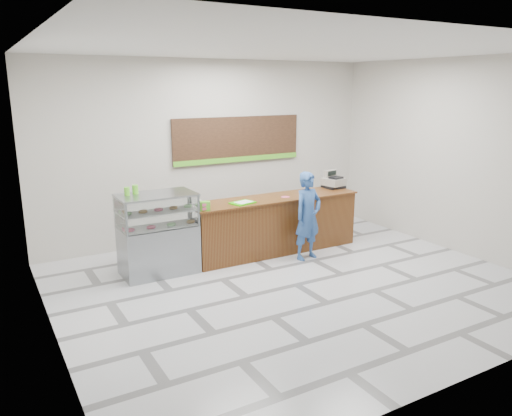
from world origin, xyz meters
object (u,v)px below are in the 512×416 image
display_case (158,233)px  serving_tray (243,203)px  sales_counter (274,224)px  customer (308,216)px  cash_register (333,181)px

display_case → serving_tray: (1.49, -0.13, 0.37)m
sales_counter → customer: size_ratio=2.09×
serving_tray → cash_register: bearing=-8.0°
customer → sales_counter: bearing=107.7°
sales_counter → serving_tray: bearing=-169.6°
customer → serving_tray: bearing=146.2°
customer → display_case: bearing=157.4°
cash_register → customer: 1.44m
sales_counter → cash_register: (1.46, 0.16, 0.64)m
sales_counter → display_case: (-2.22, -0.00, 0.16)m
customer → cash_register: bearing=24.9°
sales_counter → customer: 0.74m
cash_register → serving_tray: cash_register is taller
display_case → customer: (2.53, -0.62, 0.10)m
display_case → serving_tray: 1.54m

